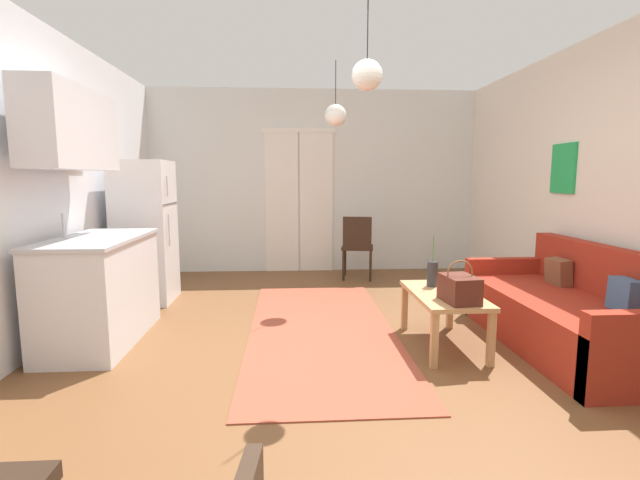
% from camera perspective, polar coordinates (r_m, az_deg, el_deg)
% --- Properties ---
extents(ground_plane, '(5.30, 7.61, 0.10)m').
position_cam_1_polar(ground_plane, '(3.52, 2.54, -16.12)').
color(ground_plane, brown).
extents(wall_back, '(4.90, 0.13, 2.63)m').
position_cam_1_polar(wall_back, '(6.76, -0.78, 7.22)').
color(wall_back, silver).
rests_on(wall_back, ground_plane).
extents(area_rug, '(1.29, 3.14, 0.01)m').
position_cam_1_polar(area_rug, '(4.22, 0.18, -11.14)').
color(area_rug, '#9E4733').
rests_on(area_rug, ground_plane).
extents(couch, '(0.87, 1.95, 0.82)m').
position_cam_1_polar(couch, '(4.29, 28.93, -8.20)').
color(couch, maroon).
rests_on(couch, ground_plane).
extents(coffee_table, '(0.50, 0.94, 0.45)m').
position_cam_1_polar(coffee_table, '(3.88, 15.21, -7.25)').
color(coffee_table, tan).
rests_on(coffee_table, ground_plane).
extents(bamboo_vase, '(0.09, 0.09, 0.43)m').
position_cam_1_polar(bamboo_vase, '(4.04, 13.84, -4.12)').
color(bamboo_vase, '#2D2D33').
rests_on(bamboo_vase, coffee_table).
extents(handbag, '(0.25, 0.33, 0.32)m').
position_cam_1_polar(handbag, '(3.59, 17.01, -5.80)').
color(handbag, '#512319').
rests_on(handbag, coffee_table).
extents(refrigerator, '(0.60, 0.62, 1.56)m').
position_cam_1_polar(refrigerator, '(5.40, -20.98, 0.94)').
color(refrigerator, white).
rests_on(refrigerator, ground_plane).
extents(kitchen_counter, '(0.64, 1.29, 2.08)m').
position_cam_1_polar(kitchen_counter, '(4.22, -26.51, -1.12)').
color(kitchen_counter, silver).
rests_on(kitchen_counter, ground_plane).
extents(accent_chair, '(0.49, 0.47, 0.87)m').
position_cam_1_polar(accent_chair, '(6.17, 4.69, -0.52)').
color(accent_chair, black).
rests_on(accent_chair, ground_plane).
extents(pendant_lamp_near, '(0.21, 0.21, 0.67)m').
position_cam_1_polar(pendant_lamp_near, '(3.34, 5.90, 19.81)').
color(pendant_lamp_near, black).
extents(pendant_lamp_far, '(0.24, 0.24, 0.70)m').
position_cam_1_polar(pendant_lamp_far, '(5.19, 1.96, 15.29)').
color(pendant_lamp_far, black).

